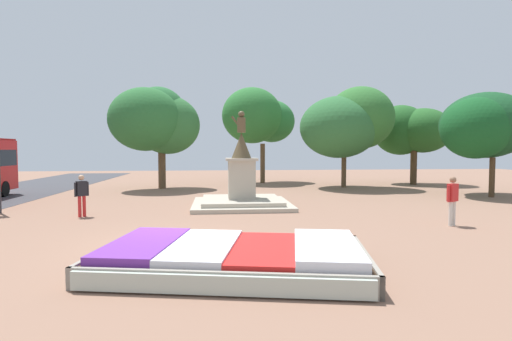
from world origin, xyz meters
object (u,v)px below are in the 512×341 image
statue_monument (241,189)px  pedestrian_with_handbag (453,197)px  flower_planter (234,257)px  pedestrian_near_planter (82,193)px

statue_monument → pedestrian_with_handbag: bearing=-38.2°
flower_planter → pedestrian_with_handbag: bearing=28.8°
flower_planter → pedestrian_near_planter: 9.55m
statue_monument → flower_planter: bearing=-94.5°
flower_planter → pedestrian_with_handbag: size_ratio=3.73×
statue_monument → pedestrian_near_planter: (-6.56, -2.38, 0.15)m
flower_planter → pedestrian_with_handbag: (7.92, 4.36, 0.74)m
flower_planter → statue_monument: bearing=85.5°
flower_planter → statue_monument: statue_monument is taller
flower_planter → pedestrian_near_planter: (-5.77, 7.58, 0.70)m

